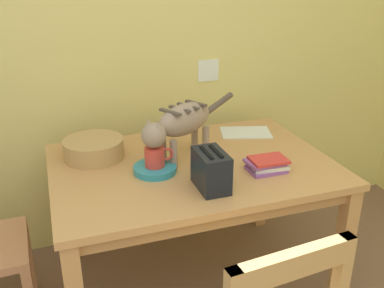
{
  "coord_description": "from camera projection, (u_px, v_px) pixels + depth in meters",
  "views": [
    {
      "loc": [
        -0.54,
        -0.41,
        1.67
      ],
      "look_at": [
        0.1,
        1.44,
        0.85
      ],
      "focal_mm": 40.71,
      "sensor_mm": 36.0,
      "label": 1
    }
  ],
  "objects": [
    {
      "name": "wall_rear",
      "position": [
        138.0,
        40.0,
        2.52
      ],
      "size": [
        4.4,
        0.11,
        2.5
      ],
      "color": "#E7D873",
      "rests_on": "ground_plane"
    },
    {
      "name": "dining_table",
      "position": [
        192.0,
        178.0,
        2.19
      ],
      "size": [
        1.37,
        0.96,
        0.75
      ],
      "color": "tan",
      "rests_on": "ground_plane"
    },
    {
      "name": "cat",
      "position": [
        180.0,
        123.0,
        2.11
      ],
      "size": [
        0.58,
        0.37,
        0.29
      ],
      "rotation": [
        0.0,
        0.0,
        2.09
      ],
      "color": "gray",
      "rests_on": "dining_table"
    },
    {
      "name": "saucer_bowl",
      "position": [
        155.0,
        169.0,
        2.06
      ],
      "size": [
        0.2,
        0.2,
        0.03
      ],
      "primitive_type": "cylinder",
      "color": "teal",
      "rests_on": "dining_table"
    },
    {
      "name": "coffee_mug",
      "position": [
        155.0,
        157.0,
        2.03
      ],
      "size": [
        0.14,
        0.09,
        0.09
      ],
      "color": "#D03E31",
      "rests_on": "saucer_bowl"
    },
    {
      "name": "magazine",
      "position": [
        246.0,
        132.0,
        2.53
      ],
      "size": [
        0.33,
        0.26,
        0.01
      ],
      "primitive_type": "cube",
      "rotation": [
        0.0,
        0.0,
        -0.29
      ],
      "color": "silver",
      "rests_on": "dining_table"
    },
    {
      "name": "book_stack",
      "position": [
        267.0,
        164.0,
        2.07
      ],
      "size": [
        0.2,
        0.14,
        0.06
      ],
      "color": "#8D539D",
      "rests_on": "dining_table"
    },
    {
      "name": "wicker_basket",
      "position": [
        94.0,
        148.0,
        2.2
      ],
      "size": [
        0.3,
        0.3,
        0.1
      ],
      "color": "tan",
      "rests_on": "dining_table"
    },
    {
      "name": "toaster",
      "position": [
        211.0,
        170.0,
        1.89
      ],
      "size": [
        0.12,
        0.2,
        0.18
      ],
      "color": "black",
      "rests_on": "dining_table"
    }
  ]
}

